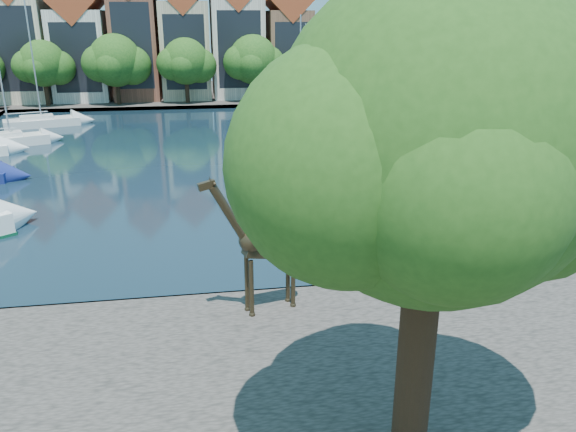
{
  "coord_description": "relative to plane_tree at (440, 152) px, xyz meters",
  "views": [
    {
      "loc": [
        3.14,
        -18.83,
        10.06
      ],
      "look_at": [
        6.38,
        1.44,
        2.82
      ],
      "focal_mm": 35.0,
      "sensor_mm": 36.0,
      "label": 1
    }
  ],
  "objects": [
    {
      "name": "sailboat_left_e",
      "position": [
        -19.62,
        48.12,
        -7.0
      ],
      "size": [
        7.3,
        4.39,
        11.6
      ],
      "color": "silver",
      "rests_on": "water_basin"
    },
    {
      "name": "sailboat_right_c",
      "position": [
        4.81,
        41.2,
        -7.07
      ],
      "size": [
        5.81,
        3.26,
        10.32
      ],
      "color": "white",
      "rests_on": "water_basin"
    },
    {
      "name": "far_tree_east",
      "position": [
        2.49,
        59.5,
        -2.43
      ],
      "size": [
        7.54,
        5.8,
        7.84
      ],
      "color": "#332114",
      "rests_on": "far_quay"
    },
    {
      "name": "sailboat_left_d",
      "position": [
        -19.95,
        39.21,
        -6.95
      ],
      "size": [
        6.15,
        4.12,
        11.52
      ],
      "color": "silver",
      "rests_on": "water_basin"
    },
    {
      "name": "sailboat_right_d",
      "position": [
        7.38,
        52.36,
        -7.06
      ],
      "size": [
        5.85,
        3.49,
        9.5
      ],
      "color": "white",
      "rests_on": "water_basin"
    },
    {
      "name": "townhouse_east_mid",
      "position": [
        0.88,
        64.99,
        0.43
      ],
      "size": [
        6.43,
        9.18,
        16.65
      ],
      "color": "beige",
      "rests_on": "far_quay"
    },
    {
      "name": "far_tree_mid_east",
      "position": [
        -5.52,
        59.5,
        -2.54
      ],
      "size": [
        7.02,
        5.4,
        7.52
      ],
      "color": "#332114",
      "rests_on": "far_quay"
    },
    {
      "name": "townhouse_east_inner",
      "position": [
        -5.62,
        64.99,
        0.06
      ],
      "size": [
        5.94,
        9.18,
        15.79
      ],
      "color": "tan",
      "rests_on": "far_quay"
    },
    {
      "name": "water_basin",
      "position": [
        -7.62,
        33.01,
        -7.63
      ],
      "size": [
        38.0,
        50.0,
        0.08
      ],
      "primitive_type": "cube",
      "color": "black",
      "rests_on": "ground"
    },
    {
      "name": "townhouse_west_mid",
      "position": [
        -24.62,
        64.99,
        0.56
      ],
      "size": [
        5.94,
        9.18,
        16.79
      ],
      "color": "beige",
      "rests_on": "far_quay"
    },
    {
      "name": "sailboat_right_b",
      "position": [
        6.54,
        29.84,
        -7.13
      ],
      "size": [
        6.83,
        2.65,
        9.06
      ],
      "color": "navy",
      "rests_on": "water_basin"
    },
    {
      "name": "ground",
      "position": [
        -7.62,
        9.01,
        -7.67
      ],
      "size": [
        160.0,
        160.0,
        0.0
      ],
      "primitive_type": "plane",
      "color": "#38332B",
      "rests_on": "ground"
    },
    {
      "name": "far_tree_mid_west",
      "position": [
        -13.51,
        59.5,
        -2.38
      ],
      "size": [
        7.8,
        6.0,
        8.0
      ],
      "color": "#332114",
      "rests_on": "far_quay"
    },
    {
      "name": "plane_tree",
      "position": [
        0.0,
        0.0,
        0.0
      ],
      "size": [
        8.32,
        6.4,
        10.62
      ],
      "color": "#332114",
      "rests_on": "near_quay"
    },
    {
      "name": "far_quay",
      "position": [
        -7.62,
        65.01,
        -7.42
      ],
      "size": [
        60.0,
        16.0,
        0.5
      ],
      "primitive_type": "cube",
      "color": "#504A45",
      "rests_on": "ground"
    },
    {
      "name": "right_quay",
      "position": [
        17.38,
        33.01,
        -7.42
      ],
      "size": [
        14.0,
        52.0,
        0.5
      ],
      "primitive_type": "cube",
      "color": "#504A45",
      "rests_on": "ground"
    },
    {
      "name": "townhouse_west_inner",
      "position": [
        -18.12,
        64.99,
        -0.32
      ],
      "size": [
        6.43,
        9.18,
        15.15
      ],
      "color": "silver",
      "rests_on": "far_quay"
    },
    {
      "name": "far_tree_far_east",
      "position": [
        10.48,
        59.5,
        -2.6
      ],
      "size": [
        6.76,
        5.2,
        7.36
      ],
      "color": "#332114",
      "rests_on": "far_quay"
    },
    {
      "name": "far_tree_west",
      "position": [
        -21.52,
        59.5,
        -2.6
      ],
      "size": [
        6.76,
        5.2,
        7.36
      ],
      "color": "#332114",
      "rests_on": "far_quay"
    },
    {
      "name": "townhouse_east_end",
      "position": [
        7.38,
        64.99,
        -0.56
      ],
      "size": [
        5.44,
        9.18,
        14.43
      ],
      "color": "brown",
      "rests_on": "far_quay"
    },
    {
      "name": "giraffe_statue",
      "position": [
        -2.54,
        7.43,
        -4.77
      ],
      "size": [
        3.37,
        1.3,
        4.89
      ],
      "color": "#322819",
      "rests_on": "near_quay"
    },
    {
      "name": "sailboat_right_a",
      "position": [
        7.38,
        13.01,
        -7.03
      ],
      "size": [
        7.14,
        4.32,
        9.65
      ],
      "color": "silver",
      "rests_on": "water_basin"
    },
    {
      "name": "townhouse_center",
      "position": [
        -11.62,
        64.99,
        0.69
      ],
      "size": [
        5.44,
        9.18,
        16.93
      ],
      "color": "brown",
      "rests_on": "far_quay"
    }
  ]
}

